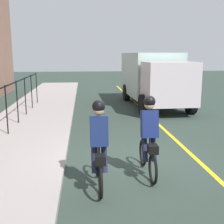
{
  "coord_description": "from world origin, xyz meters",
  "views": [
    {
      "loc": [
        -6.86,
        1.32,
        2.7
      ],
      "look_at": [
        1.6,
        0.47,
        1.0
      ],
      "focal_mm": 46.31,
      "sensor_mm": 36.0,
      "label": 1
    }
  ],
  "objects": [
    {
      "name": "cyclist_lead",
      "position": [
        -0.8,
        -0.11,
        0.91
      ],
      "size": [
        1.71,
        0.36,
        1.83
      ],
      "rotation": [
        0.0,
        0.0,
        -0.0
      ],
      "color": "black",
      "rests_on": "ground"
    },
    {
      "name": "lane_line_centre",
      "position": [
        0.0,
        -1.6,
        0.0
      ],
      "size": [
        36.0,
        0.12,
        0.01
      ],
      "primitive_type": "cube",
      "color": "yellow",
      "rests_on": "ground"
    },
    {
      "name": "cyclist_follow",
      "position": [
        -1.3,
        1.03,
        0.91
      ],
      "size": [
        1.71,
        0.36,
        1.83
      ],
      "rotation": [
        0.0,
        0.0,
        -0.0
      ],
      "color": "black",
      "rests_on": "ground"
    },
    {
      "name": "ground_plane",
      "position": [
        0.0,
        0.0,
        0.0
      ],
      "size": [
        80.0,
        80.0,
        0.0
      ],
      "primitive_type": "plane",
      "color": "#2C3933"
    },
    {
      "name": "box_truck_background",
      "position": [
        8.22,
        -2.4,
        1.55
      ],
      "size": [
        6.77,
        2.69,
        2.78
      ],
      "rotation": [
        0.0,
        0.0,
        3.17
      ],
      "color": "#A6C2B8",
      "rests_on": "ground"
    }
  ]
}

